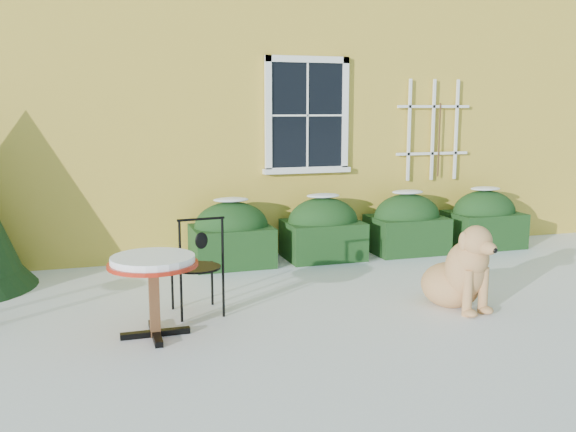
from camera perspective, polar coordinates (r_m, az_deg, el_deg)
name	(u,v)px	position (r m, az deg, el deg)	size (l,w,h in m)	color
ground	(319,322)	(6.39, 2.74, -9.43)	(80.00, 80.00, 0.00)	white
house	(194,48)	(12.88, -8.33, 14.55)	(12.40, 8.40, 6.40)	yellow
hedge_row	(366,227)	(9.18, 6.92, -1.01)	(4.95, 0.80, 0.91)	black
bistro_table	(153,270)	(5.96, -11.89, -4.69)	(0.82, 0.82, 0.76)	black
patio_chair_near	(198,265)	(6.55, -8.02, -4.36)	(0.50, 0.49, 1.03)	black
dog	(461,273)	(6.95, 15.09, -4.94)	(0.70, 1.06, 0.94)	tan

